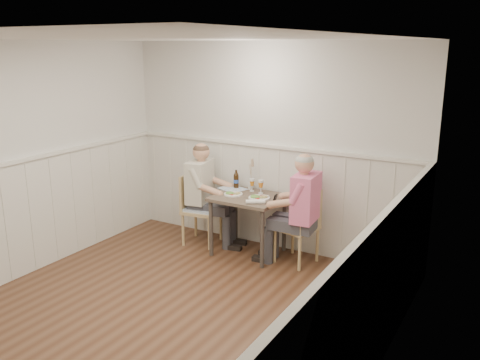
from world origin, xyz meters
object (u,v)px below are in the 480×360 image
at_px(grass_vase, 250,175).
at_px(beer_bottle, 236,180).
at_px(man_in_pink, 302,219).
at_px(chair_right, 301,224).
at_px(dining_table, 248,204).
at_px(chair_left, 198,206).
at_px(diner_cream, 203,201).

bearing_deg(grass_vase, beer_bottle, -170.45).
bearing_deg(man_in_pink, chair_right, 120.75).
relative_size(dining_table, chair_right, 0.90).
relative_size(chair_left, diner_cream, 0.68).
xyz_separation_m(man_in_pink, beer_bottle, (-1.04, 0.25, 0.28)).
height_order(dining_table, grass_vase, grass_vase).
xyz_separation_m(chair_left, grass_vase, (0.63, 0.28, 0.44)).
height_order(diner_cream, grass_vase, diner_cream).
height_order(beer_bottle, grass_vase, grass_vase).
relative_size(diner_cream, grass_vase, 3.17).
xyz_separation_m(dining_table, grass_vase, (-0.12, 0.27, 0.30)).
bearing_deg(chair_left, diner_cream, 20.04).
bearing_deg(man_in_pink, beer_bottle, 166.22).
distance_m(man_in_pink, beer_bottle, 1.10).
bearing_deg(grass_vase, chair_right, -15.47).
bearing_deg(diner_cream, chair_left, -159.96).
distance_m(diner_cream, grass_vase, 0.72).
bearing_deg(beer_bottle, diner_cream, -148.91).
relative_size(beer_bottle, grass_vase, 0.56).
xyz_separation_m(chair_left, beer_bottle, (0.44, 0.25, 0.35)).
bearing_deg(chair_left, man_in_pink, -0.23).
bearing_deg(dining_table, chair_right, 3.84).
bearing_deg(chair_right, man_in_pink, -59.25).
height_order(chair_right, man_in_pink, man_in_pink).
relative_size(chair_right, grass_vase, 2.10).
relative_size(dining_table, beer_bottle, 3.38).
xyz_separation_m(chair_left, man_in_pink, (1.47, -0.01, 0.08)).
bearing_deg(diner_cream, grass_vase, 24.53).
relative_size(man_in_pink, beer_bottle, 5.76).
height_order(chair_right, grass_vase, grass_vase).
relative_size(chair_left, man_in_pink, 0.67).
xyz_separation_m(chair_right, diner_cream, (-1.37, -0.03, 0.08)).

